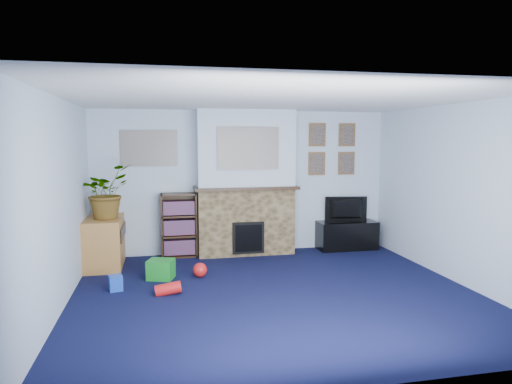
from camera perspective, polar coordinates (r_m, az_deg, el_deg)
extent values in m
cube|color=black|center=(5.85, 2.54, -12.58)|extent=(5.00, 4.50, 0.01)
cube|color=white|center=(5.55, 2.67, 11.54)|extent=(5.00, 4.50, 0.01)
cube|color=silver|center=(7.76, -1.56, 1.26)|extent=(5.00, 0.04, 2.40)
cube|color=silver|center=(3.47, 11.99, -5.55)|extent=(5.00, 0.04, 2.40)
cube|color=silver|center=(5.51, -23.46, -1.47)|extent=(0.04, 4.50, 2.40)
cube|color=silver|center=(6.65, 23.94, -0.20)|extent=(0.04, 4.50, 2.40)
cube|color=brown|center=(7.65, -1.28, -3.73)|extent=(1.60, 0.40, 1.10)
cube|color=brown|center=(7.53, -1.30, 5.29)|extent=(1.60, 0.40, 1.30)
cube|color=brown|center=(7.54, -1.25, 0.54)|extent=(1.72, 0.50, 0.05)
cube|color=brown|center=(7.49, -0.97, -5.74)|extent=(0.52, 0.08, 0.52)
cube|color=brown|center=(7.46, -0.91, -5.80)|extent=(0.44, 0.02, 0.44)
cube|color=gray|center=(7.32, -0.99, 5.49)|extent=(1.00, 0.03, 0.68)
cube|color=gray|center=(7.59, -13.20, 5.36)|extent=(0.90, 0.03, 0.58)
cube|color=brown|center=(8.04, 7.67, 7.10)|extent=(0.30, 0.03, 0.40)
cube|color=brown|center=(8.24, 11.30, 7.02)|extent=(0.30, 0.03, 0.40)
cube|color=brown|center=(8.05, 7.61, 3.54)|extent=(0.30, 0.03, 0.40)
cube|color=brown|center=(8.25, 11.22, 3.55)|extent=(0.30, 0.03, 0.40)
cube|color=black|center=(8.22, 11.28, -5.44)|extent=(1.03, 0.43, 0.49)
imported|color=black|center=(8.15, 11.30, -2.12)|extent=(0.75, 0.21, 0.43)
cube|color=black|center=(7.71, -9.64, -3.93)|extent=(0.58, 0.02, 1.05)
cube|color=black|center=(7.58, -11.68, -4.16)|extent=(0.03, 0.28, 1.05)
cube|color=black|center=(7.60, -7.52, -4.05)|extent=(0.03, 0.28, 1.05)
cube|color=black|center=(7.69, -9.53, -7.84)|extent=(0.56, 0.28, 0.03)
cube|color=black|center=(7.62, -9.58, -5.40)|extent=(0.56, 0.28, 0.03)
cube|color=black|center=(7.56, -9.62, -2.95)|extent=(0.56, 0.28, 0.03)
cube|color=black|center=(7.51, -9.68, -0.28)|extent=(0.56, 0.28, 0.03)
cube|color=black|center=(7.65, -9.55, -6.73)|extent=(0.50, 0.22, 0.24)
cube|color=black|center=(7.58, -9.60, -4.30)|extent=(0.50, 0.22, 0.24)
cube|color=black|center=(7.52, -9.64, -1.91)|extent=(0.50, 0.22, 0.22)
cube|color=#B27939|center=(7.32, -18.42, -6.14)|extent=(0.53, 0.96, 0.75)
imported|color=#26661E|center=(7.14, -18.30, 0.04)|extent=(0.92, 0.95, 0.80)
cube|color=gold|center=(7.50, -1.65, 1.23)|extent=(0.09, 0.05, 0.13)
cylinder|color=#B2BFC6|center=(7.56, 0.64, 1.35)|extent=(0.05, 0.05, 0.16)
sphere|color=gray|center=(7.42, -5.77, 1.11)|extent=(0.12, 0.12, 0.12)
cylinder|color=blue|center=(7.68, 4.17, 1.27)|extent=(0.06, 0.06, 0.11)
cube|color=#198C26|center=(6.52, -11.81, -9.40)|extent=(0.41, 0.37, 0.27)
sphere|color=red|center=(6.53, -7.02, -9.75)|extent=(0.20, 0.20, 0.20)
cube|color=blue|center=(6.19, -17.12, -10.71)|extent=(0.19, 0.19, 0.20)
cylinder|color=red|center=(5.90, -10.90, -11.82)|extent=(0.34, 0.15, 0.19)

